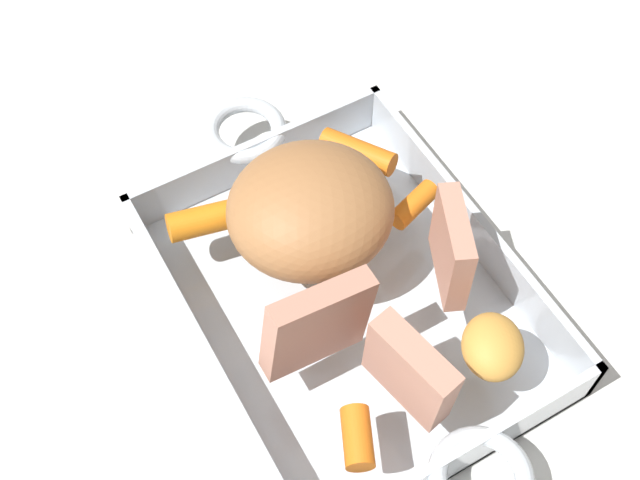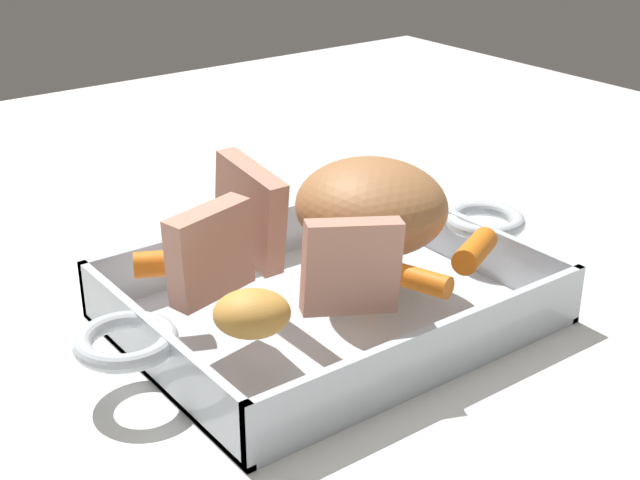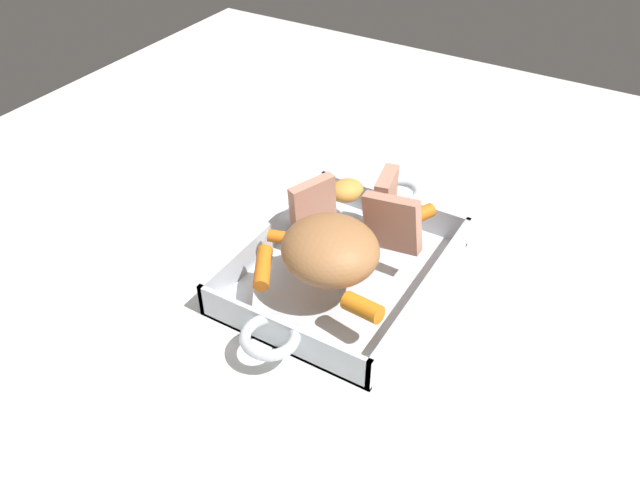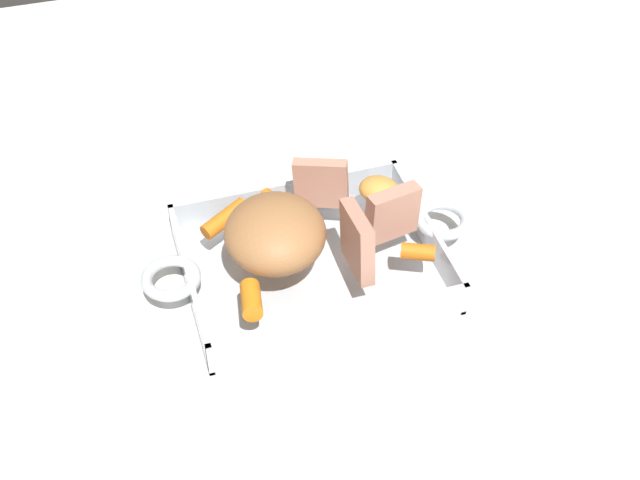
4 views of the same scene
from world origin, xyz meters
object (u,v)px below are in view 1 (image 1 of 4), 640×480
(roasting_dish, at_px, (347,298))
(baby_carrot_northeast, at_px, (358,152))
(roast_slice_thick, at_px, (410,371))
(baby_carrot_southwest, at_px, (357,438))
(potato_whole, at_px, (493,347))
(baby_carrot_short, at_px, (200,221))
(roast_slice_outer, at_px, (452,248))
(pork_roast, at_px, (310,210))
(baby_carrot_center_left, at_px, (414,205))
(roast_slice_thin, at_px, (317,325))

(roasting_dish, xyz_separation_m, baby_carrot_northeast, (-0.09, 0.07, 0.04))
(roast_slice_thick, relative_size, baby_carrot_southwest, 1.65)
(potato_whole, bearing_deg, baby_carrot_short, -146.59)
(potato_whole, bearing_deg, roasting_dish, -153.09)
(roast_slice_thick, height_order, baby_carrot_short, roast_slice_thick)
(roast_slice_outer, distance_m, potato_whole, 0.08)
(roast_slice_thick, relative_size, baby_carrot_short, 1.36)
(roast_slice_thick, bearing_deg, pork_roast, 177.80)
(baby_carrot_center_left, bearing_deg, pork_roast, -103.36)
(pork_roast, bearing_deg, roast_slice_thick, -2.20)
(roasting_dish, xyz_separation_m, baby_carrot_southwest, (0.12, -0.06, 0.04))
(potato_whole, bearing_deg, baby_carrot_southwest, -86.17)
(roast_slice_thin, height_order, baby_carrot_short, roast_slice_thin)
(roast_slice_outer, relative_size, baby_carrot_northeast, 1.04)
(roast_slice_thick, height_order, baby_carrot_northeast, roast_slice_thick)
(baby_carrot_northeast, bearing_deg, roast_slice_thick, -21.73)
(roast_slice_thin, bearing_deg, roast_slice_outer, 93.76)
(roasting_dish, distance_m, baby_carrot_northeast, 0.12)
(roasting_dish, xyz_separation_m, roast_slice_thick, (0.10, -0.01, 0.07))
(roast_slice_thin, distance_m, potato_whole, 0.13)
(roast_slice_outer, relative_size, baby_carrot_short, 1.37)
(baby_carrot_southwest, bearing_deg, baby_carrot_center_left, 135.76)
(roast_slice_outer, distance_m, baby_carrot_northeast, 0.13)
(roast_slice_outer, relative_size, baby_carrot_center_left, 1.54)
(roast_slice_thick, height_order, baby_carrot_southwest, roast_slice_thick)
(baby_carrot_center_left, bearing_deg, potato_whole, -9.40)
(baby_carrot_southwest, bearing_deg, roast_slice_thin, 171.47)
(roasting_dish, xyz_separation_m, potato_whole, (0.11, 0.05, 0.05))
(roast_slice_thin, xyz_separation_m, baby_carrot_northeast, (-0.14, 0.12, -0.03))
(roasting_dish, bearing_deg, baby_carrot_short, -140.25)
(roast_slice_thick, height_order, roast_slice_outer, roast_slice_outer)
(roast_slice_thick, bearing_deg, potato_whole, 83.41)
(pork_roast, distance_m, roast_slice_outer, 0.11)
(roasting_dish, bearing_deg, roast_slice_outer, 63.96)
(roasting_dish, bearing_deg, pork_roast, -172.13)
(roast_slice_outer, bearing_deg, baby_carrot_northeast, -178.87)
(roast_slice_thin, relative_size, roast_slice_thick, 1.14)
(baby_carrot_southwest, distance_m, potato_whole, 0.12)
(roast_slice_outer, bearing_deg, pork_roast, -137.07)
(baby_carrot_southwest, bearing_deg, potato_whole, 93.83)
(potato_whole, bearing_deg, roast_slice_thick, -96.59)
(roasting_dish, height_order, baby_carrot_short, baby_carrot_short)
(baby_carrot_northeast, bearing_deg, baby_carrot_southwest, -31.20)
(roast_slice_thin, distance_m, baby_carrot_center_left, 0.15)
(roast_slice_outer, height_order, baby_carrot_center_left, roast_slice_outer)
(roast_slice_outer, distance_m, baby_carrot_southwest, 0.16)
(pork_roast, distance_m, baby_carrot_short, 0.09)
(roast_slice_outer, bearing_deg, baby_carrot_southwest, -57.57)
(pork_roast, relative_size, roast_slice_thin, 1.66)
(roast_slice_thin, xyz_separation_m, roast_slice_outer, (-0.01, 0.12, -0.00))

